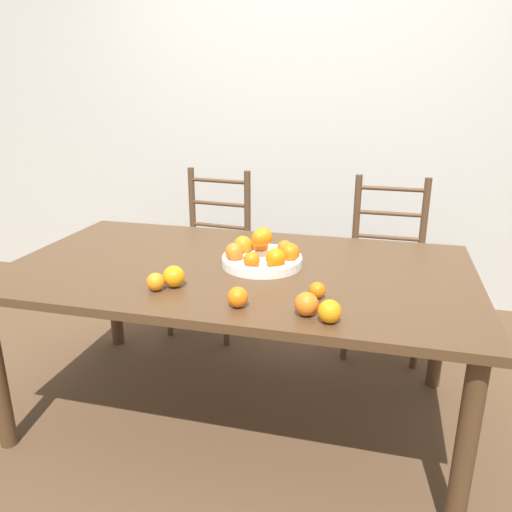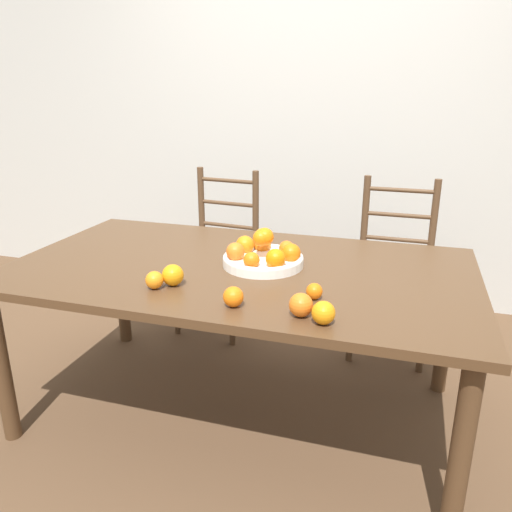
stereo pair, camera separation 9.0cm
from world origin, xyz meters
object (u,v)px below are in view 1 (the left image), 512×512
object	(u,v)px
chair_right	(385,269)
chair_left	(211,254)
orange_loose_0	(156,282)
orange_loose_4	(238,297)
orange_loose_1	(330,311)
orange_loose_5	(174,276)
fruit_bowl	(262,255)
orange_loose_2	(317,290)
orange_loose_3	(306,304)

from	to	relation	value
chair_right	chair_left	bearing A→B (deg)	-179.05
orange_loose_0	orange_loose_4	bearing A→B (deg)	-11.01
orange_loose_1	orange_loose_5	bearing A→B (deg)	165.36
fruit_bowl	orange_loose_5	bearing A→B (deg)	-129.56
orange_loose_1	chair_right	world-z (taller)	chair_right
orange_loose_2	orange_loose_4	bearing A→B (deg)	-150.24
orange_loose_1	orange_loose_4	distance (m)	0.33
orange_loose_4	orange_loose_0	bearing A→B (deg)	168.99
chair_left	orange_loose_2	bearing A→B (deg)	-48.40
orange_loose_5	orange_loose_3	bearing A→B (deg)	-13.24
orange_loose_0	orange_loose_3	size ratio (longest dim) A/B	0.85
orange_loose_0	chair_right	xyz separation A→B (m)	(0.85, 1.18, -0.29)
fruit_bowl	orange_loose_2	xyz separation A→B (m)	(0.28, -0.29, -0.02)
orange_loose_1	orange_loose_2	world-z (taller)	orange_loose_1
orange_loose_1	chair_left	distance (m)	1.58
fruit_bowl	orange_loose_4	size ratio (longest dim) A/B	4.76
orange_loose_1	orange_loose_4	xyz separation A→B (m)	(-0.32, 0.04, -0.00)
fruit_bowl	orange_loose_5	world-z (taller)	fruit_bowl
orange_loose_3	chair_left	size ratio (longest dim) A/B	0.08
fruit_bowl	chair_right	xyz separation A→B (m)	(0.53, 0.81, -0.30)
fruit_bowl	orange_loose_4	distance (m)	0.44
orange_loose_0	orange_loose_1	size ratio (longest dim) A/B	0.89
chair_left	chair_right	distance (m)	1.05
orange_loose_2	chair_right	size ratio (longest dim) A/B	0.06
orange_loose_3	orange_loose_5	size ratio (longest dim) A/B	0.97
fruit_bowl	orange_loose_4	world-z (taller)	fruit_bowl
orange_loose_3	orange_loose_4	world-z (taller)	orange_loose_3
fruit_bowl	orange_loose_5	distance (m)	0.42
orange_loose_2	chair_right	xyz separation A→B (m)	(0.25, 1.10, -0.28)
orange_loose_2	orange_loose_0	bearing A→B (deg)	-172.32
orange_loose_0	orange_loose_3	xyz separation A→B (m)	(0.58, -0.07, 0.01)
orange_loose_2	chair_left	xyz separation A→B (m)	(-0.80, 1.10, -0.28)
orange_loose_3	chair_right	xyz separation A→B (m)	(0.27, 1.26, -0.30)
orange_loose_4	orange_loose_3	bearing A→B (deg)	-1.78
orange_loose_1	orange_loose_0	bearing A→B (deg)	170.69
orange_loose_3	orange_loose_4	xyz separation A→B (m)	(-0.24, 0.01, -0.00)
orange_loose_5	chair_left	distance (m)	1.20
fruit_bowl	chair_right	world-z (taller)	chair_right
orange_loose_2	orange_loose_4	size ratio (longest dim) A/B	0.83
chair_left	chair_right	xyz separation A→B (m)	(1.05, 0.00, 0.00)
orange_loose_3	orange_loose_5	xyz separation A→B (m)	(-0.53, 0.12, 0.00)
orange_loose_4	chair_right	world-z (taller)	chair_right
orange_loose_0	orange_loose_1	distance (m)	0.67
chair_left	orange_loose_4	bearing A→B (deg)	-60.88
orange_loose_3	orange_loose_4	bearing A→B (deg)	178.22
orange_loose_2	orange_loose_4	xyz separation A→B (m)	(-0.26, -0.15, 0.01)
orange_loose_5	orange_loose_4	bearing A→B (deg)	-22.09
orange_loose_5	chair_right	xyz separation A→B (m)	(0.80, 1.13, -0.30)
orange_loose_5	chair_right	distance (m)	1.42
orange_loose_4	chair_right	size ratio (longest dim) A/B	0.07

